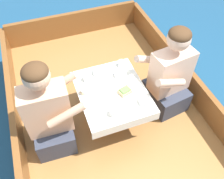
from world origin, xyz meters
name	(u,v)px	position (x,y,z in m)	size (l,w,h in m)	color
ground_plane	(113,137)	(0.00, 0.00, 0.00)	(60.00, 60.00, 0.00)	navy
boat_deck	(113,129)	(0.00, 0.00, 0.18)	(1.99, 3.38, 0.35)	#9E6B38
gunwale_port	(18,140)	(-0.96, 0.00, 0.51)	(0.06, 3.38, 0.31)	brown
gunwale_starboard	(194,88)	(0.96, 0.00, 0.51)	(0.06, 3.38, 0.31)	brown
bow_coaming	(74,24)	(0.00, 1.66, 0.53)	(1.87, 0.06, 0.35)	brown
cockpit_table	(112,94)	(0.00, 0.04, 0.74)	(0.64, 0.77, 0.44)	#B2B2B7
person_port	(49,115)	(-0.62, -0.02, 0.78)	(0.53, 0.46, 1.02)	#333847
person_starboard	(169,77)	(0.62, 0.04, 0.77)	(0.56, 0.50, 1.00)	#333847
plate_sandwich	(125,93)	(0.10, -0.03, 0.80)	(0.22, 0.22, 0.01)	white
plate_bread	(99,102)	(-0.16, -0.05, 0.80)	(0.21, 0.21, 0.01)	white
sandwich	(125,91)	(0.10, -0.03, 0.82)	(0.13, 0.12, 0.05)	#E0BC7F
bowl_port_near	(145,101)	(0.24, -0.20, 0.81)	(0.12, 0.12, 0.04)	white
bowl_starboard_near	(120,74)	(0.15, 0.21, 0.81)	(0.13, 0.13, 0.04)	white
bowl_center_far	(100,71)	(-0.03, 0.32, 0.81)	(0.14, 0.14, 0.04)	white
coffee_cup_port	(121,63)	(0.22, 0.34, 0.82)	(0.10, 0.07, 0.06)	white
coffee_cup_starboard	(114,112)	(-0.08, -0.23, 0.83)	(0.10, 0.08, 0.07)	white
coffee_cup_center	(87,78)	(-0.19, 0.27, 0.82)	(0.10, 0.07, 0.05)	white
tin_can	(84,91)	(-0.26, 0.10, 0.82)	(0.07, 0.07, 0.05)	silver
utensil_knife_starboard	(111,72)	(0.08, 0.29, 0.79)	(0.07, 0.16, 0.00)	silver
utensil_spoon_port	(126,78)	(0.20, 0.15, 0.79)	(0.12, 0.14, 0.01)	silver
utensil_knife_port	(107,83)	(-0.02, 0.15, 0.79)	(0.12, 0.14, 0.00)	silver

